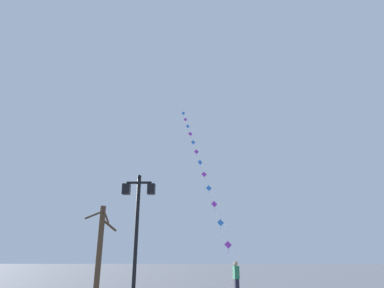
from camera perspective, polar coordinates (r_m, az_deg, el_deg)
The scene contains 4 objects.
twin_lantern_lamp_post at distance 12.55m, azimuth -9.54°, elevation -12.09°, with size 1.24×0.28×4.90m.
kite_train at distance 29.32m, azimuth 1.40°, elevation -3.21°, with size 4.58×18.24×18.99m.
kite_flyer at distance 17.43m, azimuth 7.77°, elevation -22.28°, with size 0.30×0.62×1.71m.
bare_tree at distance 18.42m, azimuth -15.82°, elevation -16.84°, with size 1.56×1.65×4.51m.
Camera 1 is at (-0.19, -2.44, 1.89)m, focal length 30.47 mm.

